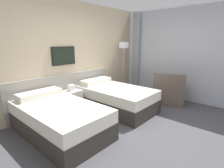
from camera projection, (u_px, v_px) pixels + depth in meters
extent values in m
plane|color=#47474C|center=(136.00, 127.00, 3.59)|extent=(16.00, 16.00, 0.00)
cube|color=#C6B28E|center=(74.00, 56.00, 4.53)|extent=(10.00, 0.06, 2.70)
cube|color=gray|center=(66.00, 92.00, 4.46)|extent=(2.91, 0.04, 0.92)
cube|color=black|center=(64.00, 56.00, 4.25)|extent=(0.64, 0.03, 0.44)
cube|color=black|center=(64.00, 56.00, 4.24)|extent=(0.58, 0.01, 0.38)
cube|color=white|center=(195.00, 55.00, 4.87)|extent=(0.06, 4.44, 2.70)
cube|color=#B2B7C1|center=(194.00, 56.00, 4.84)|extent=(0.03, 4.08, 2.64)
cube|color=#8E939E|center=(136.00, 53.00, 5.98)|extent=(0.10, 0.24, 2.64)
cube|color=#332D28|center=(61.00, 125.00, 3.30)|extent=(1.11, 1.93, 0.34)
cube|color=silver|center=(60.00, 111.00, 3.23)|extent=(1.10, 1.91, 0.23)
cube|color=silver|center=(39.00, 94.00, 3.66)|extent=(0.89, 0.34, 0.13)
cube|color=#332D28|center=(116.00, 103.00, 4.49)|extent=(1.11, 1.93, 0.34)
cube|color=silver|center=(116.00, 92.00, 4.42)|extent=(1.10, 1.91, 0.23)
cube|color=silver|center=(96.00, 81.00, 4.85)|extent=(0.89, 0.34, 0.13)
cube|color=beige|center=(72.00, 101.00, 4.35)|extent=(0.39, 0.38, 0.54)
cube|color=white|center=(72.00, 88.00, 4.26)|extent=(0.14, 0.14, 0.14)
cylinder|color=#9E9993|center=(123.00, 94.00, 5.82)|extent=(0.24, 0.24, 0.02)
cylinder|color=#9E9993|center=(123.00, 71.00, 5.65)|extent=(0.02, 0.02, 1.49)
cube|color=white|center=(124.00, 45.00, 5.45)|extent=(0.20, 0.20, 0.18)
cube|color=brown|center=(168.00, 95.00, 4.96)|extent=(0.97, 1.03, 0.46)
cube|color=brown|center=(169.00, 82.00, 4.58)|extent=(0.42, 0.78, 0.42)
cube|color=brown|center=(182.00, 85.00, 4.78)|extent=(0.59, 0.32, 0.18)
cube|color=brown|center=(155.00, 83.00, 4.99)|extent=(0.59, 0.32, 0.18)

